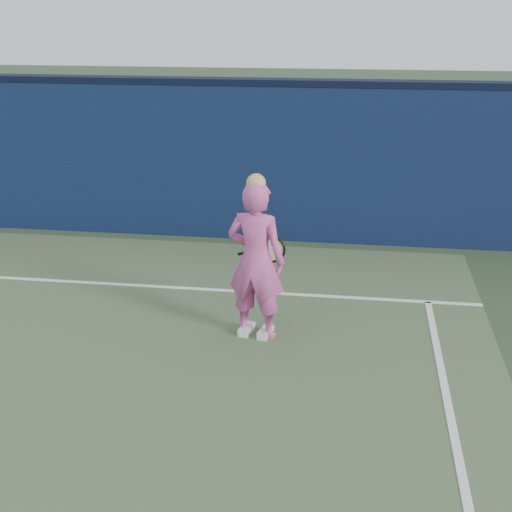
# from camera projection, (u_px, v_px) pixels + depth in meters

# --- Properties ---
(backstop_wall) EXTENTS (24.00, 0.40, 2.50)m
(backstop_wall) POSITION_uv_depth(u_px,v_px,m) (130.00, 159.00, 11.94)
(backstop_wall) COLOR #0C1B37
(backstop_wall) RESTS_ON ground
(wall_cap) EXTENTS (24.00, 0.42, 0.10)m
(wall_cap) POSITION_uv_depth(u_px,v_px,m) (125.00, 80.00, 11.50)
(wall_cap) COLOR black
(wall_cap) RESTS_ON backstop_wall
(player) EXTENTS (0.76, 0.58, 1.95)m
(player) POSITION_uv_depth(u_px,v_px,m) (256.00, 260.00, 8.13)
(player) COLOR #CF5098
(player) RESTS_ON ground
(racket) EXTENTS (0.61, 0.18, 0.33)m
(racket) POSITION_uv_depth(u_px,v_px,m) (269.00, 250.00, 8.51)
(racket) COLOR black
(racket) RESTS_ON ground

